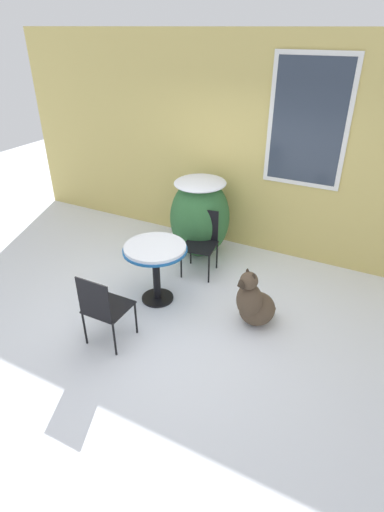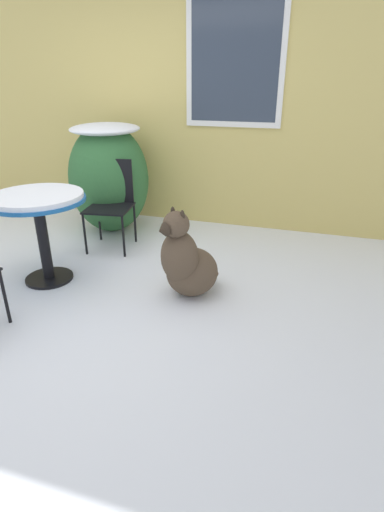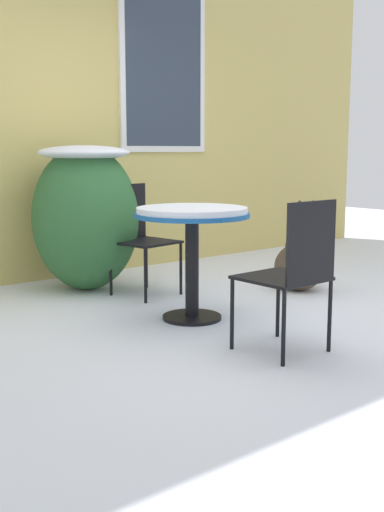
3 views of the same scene
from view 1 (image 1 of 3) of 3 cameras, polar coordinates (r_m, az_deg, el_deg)
The scene contains 7 objects.
ground_plane at distance 5.00m, azimuth -3.21°, elevation -8.54°, with size 16.00×16.00×0.00m, color white.
house_wall at distance 6.08m, azimuth 7.64°, elevation 15.15°, with size 8.00×0.10×3.11m.
shrub_left at distance 6.01m, azimuth 1.13°, elevation 5.78°, with size 0.89×0.92×1.22m.
patio_table at distance 4.95m, azimuth -5.25°, elevation 0.01°, with size 0.80×0.80×0.79m.
patio_chair_near_table at distance 5.63m, azimuth 1.35°, elevation 2.35°, with size 0.50×0.50×0.90m.
patio_chair_far_side at distance 4.42m, azimuth -12.54°, elevation -7.10°, with size 0.45×0.45×0.90m.
dog at distance 4.76m, azimuth 8.84°, elevation -6.78°, with size 0.59×0.61×0.78m.
Camera 1 is at (2.05, -3.33, 3.12)m, focal length 28.00 mm.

